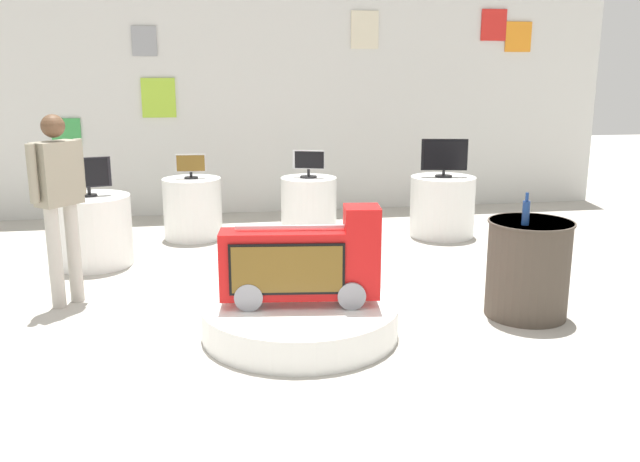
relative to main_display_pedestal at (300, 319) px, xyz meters
name	(u,v)px	position (x,y,z in m)	size (l,w,h in m)	color
ground_plane	(254,335)	(-0.37, 0.04, -0.13)	(30.00, 30.00, 0.00)	#B2ADA3
back_wall_display	(228,100)	(-0.36, 4.88, 1.52)	(11.43, 0.13, 3.29)	silver
main_display_pedestal	(300,319)	(0.00, 0.00, 0.00)	(1.56, 1.56, 0.25)	white
novelty_firetruck_tv	(303,265)	(0.02, -0.01, 0.45)	(1.27, 0.46, 0.79)	gray
display_pedestal_left_rear	(193,208)	(-0.89, 3.38, 0.25)	(0.72, 0.72, 0.76)	white
tv_on_left_rear	(191,165)	(-0.89, 3.38, 0.79)	(0.37, 0.17, 0.30)	black
display_pedestal_center_rear	(92,231)	(-1.93, 2.34, 0.25)	(0.84, 0.84, 0.76)	white
tv_on_center_rear	(88,174)	(-1.93, 2.34, 0.86)	(0.47, 0.16, 0.41)	black
display_pedestal_right_rear	(309,207)	(0.56, 3.20, 0.25)	(0.70, 0.70, 0.76)	white
tv_on_right_rear	(309,163)	(0.56, 3.20, 0.81)	(0.39, 0.21, 0.34)	black
display_pedestal_far_right	(442,206)	(2.24, 2.98, 0.25)	(0.81, 0.81, 0.76)	white
tv_on_far_right	(444,157)	(2.24, 2.97, 0.88)	(0.57, 0.21, 0.47)	black
side_table_round	(528,268)	(1.97, 0.10, 0.30)	(0.71, 0.71, 0.83)	#4C4238
bottle_on_side_table	(526,212)	(1.86, -0.02, 0.81)	(0.06, 0.06, 0.27)	navy
shopper_browsing_near_truck	(59,195)	(-1.97, 1.05, 0.87)	(0.40, 0.44, 1.70)	#B2ADA3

